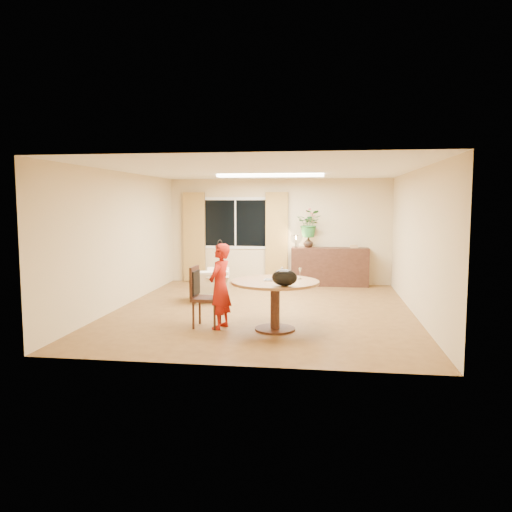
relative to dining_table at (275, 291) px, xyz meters
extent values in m
plane|color=brown|center=(-0.37, 1.43, -0.62)|extent=(6.50, 6.50, 0.00)
plane|color=white|center=(-0.37, 1.43, 1.98)|extent=(6.50, 6.50, 0.00)
plane|color=beige|center=(-0.37, 4.68, 0.68)|extent=(5.50, 0.00, 5.50)
plane|color=beige|center=(-3.12, 1.43, 0.68)|extent=(0.00, 6.50, 6.50)
plane|color=beige|center=(2.38, 1.43, 0.68)|extent=(0.00, 6.50, 6.50)
cube|color=white|center=(-1.47, 4.66, 0.88)|extent=(1.70, 0.02, 1.30)
cube|color=black|center=(-1.47, 4.65, 0.88)|extent=(1.55, 0.01, 1.15)
cube|color=white|center=(-1.47, 4.65, 0.88)|extent=(0.04, 0.01, 1.15)
cube|color=olive|center=(-2.52, 4.58, 0.52)|extent=(0.55, 0.08, 2.25)
cube|color=olive|center=(-0.42, 4.58, 0.52)|extent=(0.55, 0.08, 2.25)
cube|color=white|center=(-0.37, 2.63, 1.94)|extent=(2.20, 0.35, 0.05)
cylinder|color=brown|center=(0.00, 0.00, 0.15)|extent=(1.38, 1.38, 0.04)
cylinder|color=black|center=(0.00, 0.00, -0.25)|extent=(0.15, 0.15, 0.75)
cylinder|color=black|center=(0.00, 0.00, -0.60)|extent=(0.64, 0.64, 0.03)
imported|color=red|center=(-0.88, -0.01, 0.06)|extent=(0.56, 0.44, 1.37)
imported|color=beige|center=(-1.58, 2.21, -0.29)|extent=(0.89, 0.91, 0.66)
cube|color=black|center=(0.89, 4.44, -0.16)|extent=(1.85, 0.45, 0.93)
imported|color=black|center=(0.37, 4.44, 0.43)|extent=(0.25, 0.25, 0.25)
imported|color=#315D23|center=(0.39, 4.44, 0.88)|extent=(0.66, 0.59, 0.66)
camera|label=1|loc=(0.76, -7.71, 1.38)|focal=35.00mm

